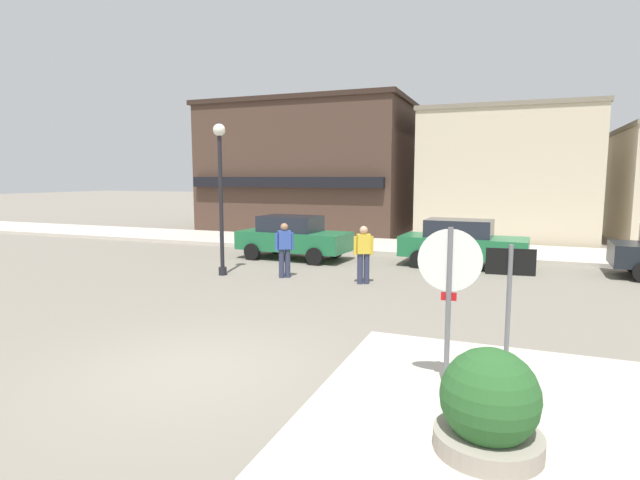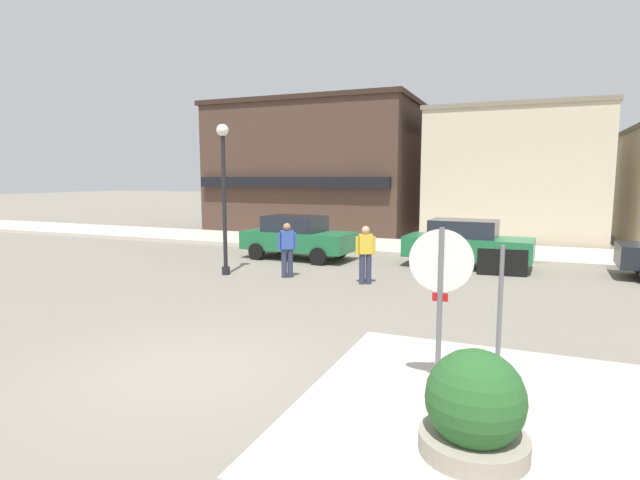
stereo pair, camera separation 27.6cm
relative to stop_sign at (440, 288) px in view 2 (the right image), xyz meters
The scene contains 13 objects.
ground_plane 3.99m from the stop_sign, behind, with size 160.00×160.00×0.00m, color gray.
sidewalk_corner 2.21m from the stop_sign, 13.68° to the right, with size 6.40×4.80×0.15m, color beige.
kerb_far 14.22m from the stop_sign, 105.02° to the left, with size 80.00×4.00×0.15m, color beige.
stop_sign is the anchor object (origin of this frame).
one_way_sign 0.76m from the stop_sign, ahead, with size 0.60×0.08×2.10m.
planter 1.82m from the stop_sign, 67.34° to the right, with size 1.10×1.10×1.23m.
lamp_post 9.75m from the stop_sign, 139.83° to the left, with size 0.36×0.36×4.54m.
parked_car_nearest 11.79m from the stop_sign, 124.19° to the left, with size 4.12×2.11×1.56m.
parked_car_second 10.35m from the stop_sign, 94.33° to the left, with size 4.08×2.04×1.56m.
pedestrian_crossing_near 7.25m from the stop_sign, 115.01° to the left, with size 0.53×0.36×1.61m.
pedestrian_crossing_far 8.55m from the stop_sign, 129.80° to the left, with size 0.49×0.40×1.61m.
building_corner_shop 21.95m from the stop_sign, 116.47° to the left, with size 10.92×8.32×6.88m.
building_storefront_left_near 19.58m from the stop_sign, 89.08° to the left, with size 7.73×7.17×6.07m.
Camera 2 is at (4.65, -6.01, 2.94)m, focal length 28.00 mm.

